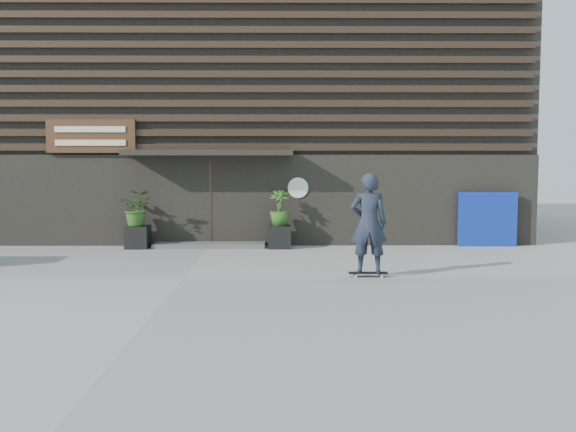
{
  "coord_description": "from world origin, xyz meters",
  "views": [
    {
      "loc": [
        1.99,
        -12.38,
        2.33
      ],
      "look_at": [
        2.1,
        1.69,
        1.1
      ],
      "focal_mm": 39.35,
      "sensor_mm": 36.0,
      "label": 1
    }
  ],
  "objects_px": {
    "planter_pot_left": "(138,237)",
    "blue_tarp": "(488,219)",
    "planter_pot_right": "(280,237)",
    "skateboarder": "(369,223)"
  },
  "relations": [
    {
      "from": "planter_pot_left",
      "to": "blue_tarp",
      "type": "relative_size",
      "value": 0.38
    },
    {
      "from": "planter_pot_left",
      "to": "planter_pot_right",
      "type": "relative_size",
      "value": 1.0
    },
    {
      "from": "blue_tarp",
      "to": "planter_pot_right",
      "type": "bearing_deg",
      "value": -176.24
    },
    {
      "from": "planter_pot_right",
      "to": "skateboarder",
      "type": "height_order",
      "value": "skateboarder"
    },
    {
      "from": "blue_tarp",
      "to": "skateboarder",
      "type": "height_order",
      "value": "skateboarder"
    },
    {
      "from": "skateboarder",
      "to": "planter_pot_right",
      "type": "bearing_deg",
      "value": 112.94
    },
    {
      "from": "planter_pot_left",
      "to": "skateboarder",
      "type": "distance_m",
      "value": 7.08
    },
    {
      "from": "planter_pot_left",
      "to": "planter_pot_right",
      "type": "bearing_deg",
      "value": 0.0
    },
    {
      "from": "planter_pot_right",
      "to": "skateboarder",
      "type": "relative_size",
      "value": 0.29
    },
    {
      "from": "blue_tarp",
      "to": "skateboarder",
      "type": "distance_m",
      "value": 5.99
    }
  ]
}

